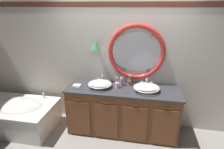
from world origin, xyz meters
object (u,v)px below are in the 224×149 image
at_px(toothbrush_holder_right, 129,82).
at_px(folded_hand_towel, 77,86).
at_px(sink_basin_right, 147,88).
at_px(toothbrush_holder_left, 117,85).
at_px(bathtub, 16,113).
at_px(sink_basin_left, 100,84).
at_px(soap_dispenser, 122,82).

xyz_separation_m(toothbrush_holder_right, folded_hand_towel, (-0.93, -0.28, -0.03)).
xyz_separation_m(sink_basin_right, toothbrush_holder_left, (-0.52, 0.04, -0.00)).
xyz_separation_m(bathtub, folded_hand_towel, (1.24, 0.17, 0.62)).
distance_m(sink_basin_left, toothbrush_holder_left, 0.31).
distance_m(bathtub, soap_dispenser, 2.18).
distance_m(bathtub, sink_basin_right, 2.59).
height_order(bathtub, toothbrush_holder_right, toothbrush_holder_right).
relative_size(toothbrush_holder_left, folded_hand_towel, 1.47).
xyz_separation_m(toothbrush_holder_left, folded_hand_towel, (-0.73, -0.11, -0.04)).
distance_m(sink_basin_left, sink_basin_right, 0.83).
bearing_deg(toothbrush_holder_right, bathtub, -168.44).
relative_size(bathtub, soap_dispenser, 8.55).
height_order(toothbrush_holder_right, soap_dispenser, toothbrush_holder_right).
bearing_deg(sink_basin_right, sink_basin_left, 180.00).
xyz_separation_m(sink_basin_right, folded_hand_towel, (-1.25, -0.07, -0.04)).
xyz_separation_m(bathtub, sink_basin_left, (1.66, 0.24, 0.66)).
xyz_separation_m(sink_basin_left, toothbrush_holder_right, (0.52, 0.21, -0.01)).
xyz_separation_m(toothbrush_holder_right, soap_dispenser, (-0.14, -0.06, 0.02)).
xyz_separation_m(bathtub, soap_dispenser, (2.03, 0.39, 0.68)).
relative_size(toothbrush_holder_left, soap_dispenser, 1.21).
bearing_deg(sink_basin_right, bathtub, -174.55).
distance_m(toothbrush_holder_left, folded_hand_towel, 0.73).
height_order(sink_basin_right, toothbrush_holder_left, toothbrush_holder_left).
distance_m(toothbrush_holder_right, folded_hand_towel, 0.97).
height_order(sink_basin_left, sink_basin_right, sink_basin_left).
relative_size(sink_basin_left, soap_dispenser, 2.39).
bearing_deg(sink_basin_left, folded_hand_towel, -170.55).
relative_size(toothbrush_holder_right, folded_hand_towel, 1.46).
height_order(toothbrush_holder_left, toothbrush_holder_right, toothbrush_holder_left).
relative_size(sink_basin_right, toothbrush_holder_right, 2.10).
xyz_separation_m(sink_basin_right, toothbrush_holder_right, (-0.31, 0.21, -0.01)).
bearing_deg(soap_dispenser, sink_basin_left, -158.48).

